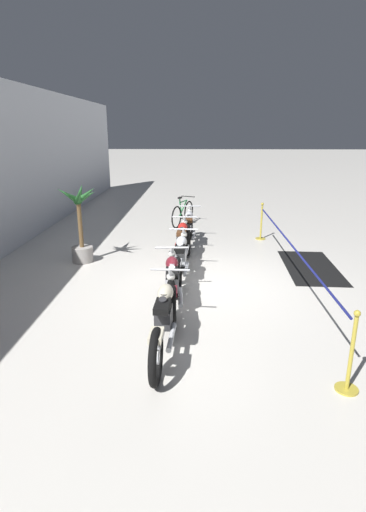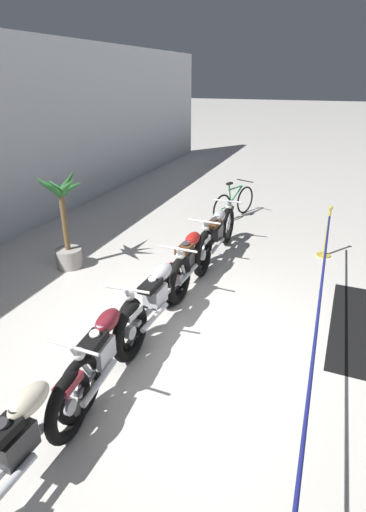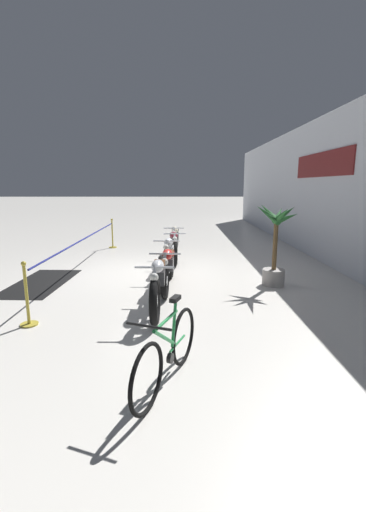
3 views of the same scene
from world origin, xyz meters
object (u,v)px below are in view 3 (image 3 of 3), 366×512
Objects in this scene: motorcycle_silver_2 at (169,254)px; floor_banner at (41,283)px; bicycle at (168,352)px; motorcycle_red_3 at (168,267)px; motorcycle_silver_4 at (159,282)px; motorcycle_maroon_1 at (174,245)px; stanchion_mid_left at (27,304)px; stanchion_far_left at (97,238)px; motorcycle_cream_0 at (175,238)px; potted_palm_left_of_row at (275,245)px.

motorcycle_silver_2 is 3.14m from floor_banner.
floor_banner is at bearing -143.22° from bicycle.
motorcycle_silver_4 reaches higher than motorcycle_red_3.
motorcycle_maroon_1 is 2.09× the size of stanchion_mid_left.
motorcycle_silver_2 reaches higher than floor_banner.
stanchion_far_left reaches higher than floor_banner.
stanchion_mid_left reaches higher than motorcycle_silver_4.
motorcycle_maroon_1 is 2.73m from motorcycle_red_3.
stanchion_mid_left reaches higher than motorcycle_red_3.
motorcycle_maroon_1 is (1.31, -0.03, -0.01)m from motorcycle_cream_0.
stanchion_mid_left is (2.06, -2.17, -0.11)m from motorcycle_red_3.
stanchion_mid_left is (-1.69, -2.30, -0.03)m from bicycle.
motorcycle_silver_4 is at bearing 62.50° from floor_banner.
motorcycle_silver_2 is at bearing 177.67° from motorcycle_silver_4.
stanchion_mid_left is (0.83, -2.04, -0.12)m from motorcycle_silver_4.
floor_banner is (-4.13, -3.09, -0.38)m from bicycle.
motorcycle_maroon_1 is at bearing -138.17° from potted_palm_left_of_row.
motorcycle_silver_4 reaches higher than floor_banner.
motorcycle_silver_4 reaches higher than motorcycle_silver_2.
motorcycle_silver_4 is at bearing -2.33° from motorcycle_silver_2.
potted_palm_left_of_row is at bearing 119.27° from motorcycle_silver_4.
floor_banner is (-1.61, -2.83, -0.48)m from motorcycle_silver_4.
floor_banner is at bearing -92.29° from potted_palm_left_of_row.
motorcycle_silver_2 is 4.07m from stanchion_mid_left.
stanchion_mid_left is at bearing -31.90° from motorcycle_silver_2.
motorcycle_red_3 is at bearing 133.47° from stanchion_mid_left.
motorcycle_cream_0 is 4.05m from motorcycle_red_3.
motorcycle_maroon_1 is 0.90× the size of motorcycle_silver_4.
motorcycle_silver_4 is at bearing -2.44° from motorcycle_cream_0.
motorcycle_cream_0 is 2.65m from stanchion_far_left.
potted_palm_left_of_row reaches higher than motorcycle_cream_0.
bicycle is at bearing -29.78° from potted_palm_left_of_row.
motorcycle_cream_0 is 1.31m from motorcycle_maroon_1.
potted_palm_left_of_row is 0.27× the size of stanchion_far_left.
motorcycle_silver_2 is 0.95× the size of floor_banner.
motorcycle_red_3 is 1.39× the size of bicycle.
stanchion_mid_left reaches higher than motorcycle_cream_0.
bicycle reaches higher than motorcycle_cream_0.
potted_palm_left_of_row is at bearing 150.22° from bicycle.
stanchion_mid_left is 0.43× the size of floor_banner.
motorcycle_silver_2 reaches higher than motorcycle_maroon_1.
stanchion_mid_left is at bearing -126.30° from bicycle.
motorcycle_silver_4 is 3.29m from floor_banner.
motorcycle_cream_0 is 6.51m from stanchion_mid_left.
potted_palm_left_of_row reaches higher than motorcycle_maroon_1.
potted_palm_left_of_row reaches higher than stanchion_mid_left.
motorcycle_silver_2 is at bearing 58.98° from stanchion_far_left.
motorcycle_silver_2 is 0.33× the size of stanchion_far_left.
stanchion_far_left reaches higher than motorcycle_cream_0.
floor_banner is at bearing -52.11° from motorcycle_maroon_1.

